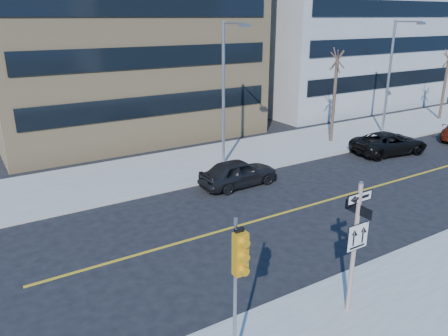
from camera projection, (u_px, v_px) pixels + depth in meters
ground at (292, 274)px, 14.99m from camera, size 120.00×120.00×0.00m
far_sidewalk at (371, 130)px, 33.55m from camera, size 66.00×6.00×0.15m
road_centerline at (412, 176)px, 24.17m from camera, size 40.00×0.14×0.01m
sign_pole at (355, 241)px, 12.18m from camera, size 0.92×0.92×4.06m
traffic_signal at (239, 266)px, 9.88m from camera, size 0.32×0.45×4.00m
parked_car_a at (239, 173)px, 22.57m from camera, size 1.81×4.27×1.44m
parked_car_c at (389, 143)px, 27.95m from camera, size 3.08×5.35×1.40m
streetlight_a at (226, 86)px, 24.06m from camera, size 0.55×2.25×8.00m
streetlight_b at (393, 70)px, 31.02m from camera, size 0.55×2.25×8.00m
street_tree_west at (337, 62)px, 28.72m from camera, size 1.80×1.80×6.35m
building_brick at (104, 8)px, 33.12m from camera, size 18.00×18.00×18.00m
building_grey_mid at (325, 26)px, 43.73m from camera, size 20.00×16.00×15.00m
building_grey_far at (428, 20)px, 56.41m from camera, size 18.00×18.00×16.00m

